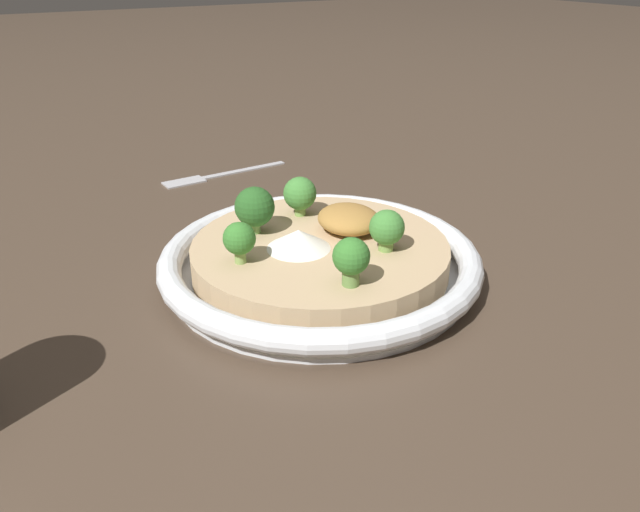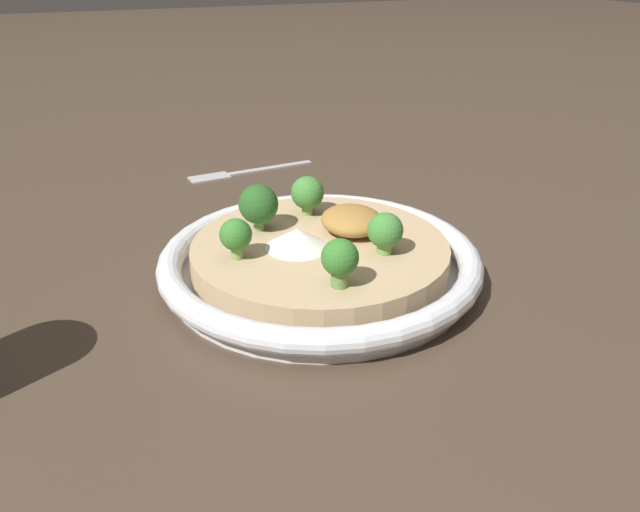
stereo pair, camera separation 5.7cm
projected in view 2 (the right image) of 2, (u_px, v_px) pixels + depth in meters
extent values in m
plane|color=#47382B|center=(320.00, 277.00, 0.58)|extent=(6.00, 6.00, 0.00)
cylinder|color=silver|center=(320.00, 273.00, 0.58)|extent=(0.27, 0.27, 0.01)
torus|color=silver|center=(320.00, 258.00, 0.57)|extent=(0.29, 0.29, 0.02)
cylinder|color=tan|center=(320.00, 256.00, 0.57)|extent=(0.23, 0.23, 0.03)
cone|color=white|center=(299.00, 239.00, 0.55)|extent=(0.06, 0.06, 0.02)
ellipsoid|color=#A37538|center=(352.00, 220.00, 0.58)|extent=(0.06, 0.06, 0.02)
cylinder|color=#759E4C|center=(385.00, 245.00, 0.54)|extent=(0.02, 0.02, 0.02)
sphere|color=#428438|center=(385.00, 230.00, 0.54)|extent=(0.03, 0.03, 0.03)
cylinder|color=#668E47|center=(259.00, 221.00, 0.59)|extent=(0.01, 0.01, 0.02)
sphere|color=#285B23|center=(258.00, 204.00, 0.58)|extent=(0.04, 0.04, 0.04)
cylinder|color=#668E47|center=(340.00, 275.00, 0.49)|extent=(0.02, 0.02, 0.02)
sphere|color=#387A2D|center=(340.00, 257.00, 0.48)|extent=(0.03, 0.03, 0.03)
cylinder|color=#84A856|center=(235.00, 247.00, 0.54)|extent=(0.01, 0.01, 0.02)
sphere|color=#387A2D|center=(234.00, 233.00, 0.53)|extent=(0.03, 0.03, 0.03)
cylinder|color=#759E4C|center=(308.00, 207.00, 0.62)|extent=(0.01, 0.01, 0.02)
sphere|color=#428438|center=(307.00, 193.00, 0.62)|extent=(0.03, 0.03, 0.03)
cube|color=#B7B7BC|center=(270.00, 167.00, 0.87)|extent=(0.02, 0.12, 0.00)
cube|color=#B7B7BC|center=(209.00, 177.00, 0.83)|extent=(0.03, 0.05, 0.00)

